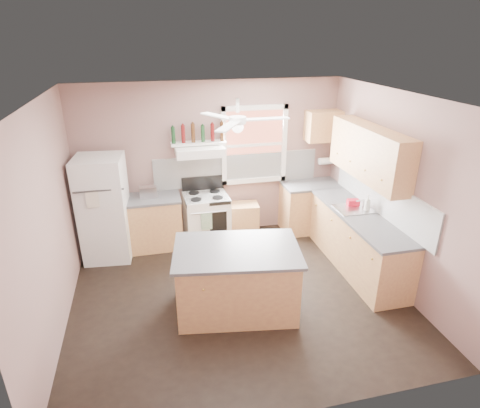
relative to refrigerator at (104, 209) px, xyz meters
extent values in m
plane|color=black|center=(1.80, -1.54, -0.84)|extent=(4.50, 4.50, 0.00)
plane|color=white|center=(1.80, -1.54, 1.86)|extent=(4.50, 4.50, 0.00)
cube|color=#81615B|center=(1.80, 0.49, 0.51)|extent=(4.50, 0.05, 2.70)
cube|color=#81615B|center=(4.08, -1.54, 0.51)|extent=(0.05, 4.00, 2.70)
cube|color=#81615B|center=(-0.47, -1.54, 0.51)|extent=(0.05, 4.00, 2.70)
cube|color=white|center=(2.25, 0.45, 0.33)|extent=(2.90, 0.03, 0.55)
cube|color=white|center=(4.04, -1.24, 0.33)|extent=(0.03, 2.60, 0.55)
cube|color=brown|center=(2.55, 0.45, 0.76)|extent=(1.00, 0.02, 1.20)
cube|color=white|center=(2.55, 0.42, 0.76)|extent=(1.16, 0.07, 1.36)
cube|color=white|center=(0.00, 0.00, 0.00)|extent=(0.78, 0.76, 1.68)
cube|color=#AA6F47|center=(0.74, 0.16, -0.41)|extent=(0.90, 0.60, 0.86)
cube|color=#4A4A4C|center=(0.74, 0.16, 0.04)|extent=(0.92, 0.62, 0.04)
cube|color=silver|center=(0.70, 0.19, 0.15)|extent=(0.28, 0.17, 0.18)
cube|color=white|center=(1.63, 0.13, -0.41)|extent=(0.76, 0.67, 0.86)
cube|color=white|center=(1.57, 0.21, 0.78)|extent=(0.78, 0.50, 0.14)
cube|color=white|center=(1.57, 0.33, 0.88)|extent=(0.90, 0.26, 0.03)
cube|color=#AA6F47|center=(2.29, 0.21, -0.56)|extent=(0.59, 0.43, 0.56)
cube|color=#AA6F47|center=(3.55, 0.16, -0.41)|extent=(1.00, 0.60, 0.86)
cube|color=#AA6F47|center=(3.75, -1.24, -0.41)|extent=(0.60, 2.20, 0.86)
cube|color=#4A4A4C|center=(3.55, 0.16, 0.04)|extent=(1.02, 0.62, 0.04)
cube|color=#4A4A4C|center=(3.74, -1.24, 0.04)|extent=(0.62, 2.22, 0.04)
cube|color=silver|center=(3.74, -1.04, 0.05)|extent=(0.55, 0.45, 0.03)
cylinder|color=silver|center=(3.90, -1.04, 0.13)|extent=(0.03, 0.03, 0.14)
cube|color=#AA6F47|center=(3.88, -1.04, 0.94)|extent=(0.33, 1.80, 0.76)
cube|color=#AA6F47|center=(3.75, 0.29, 1.06)|extent=(0.60, 0.33, 0.52)
cylinder|color=white|center=(3.87, 0.32, 0.41)|extent=(0.26, 0.12, 0.12)
cube|color=#AA6F47|center=(1.72, -1.82, -0.41)|extent=(1.62, 1.17, 0.86)
cube|color=#4A4A4C|center=(1.72, -1.82, 0.04)|extent=(1.72, 1.27, 0.04)
cylinder|color=white|center=(1.80, -1.54, 1.61)|extent=(0.20, 0.20, 0.08)
imported|color=silver|center=(3.90, -1.15, 0.18)|extent=(0.12, 0.12, 0.25)
cube|color=red|center=(3.79, -0.91, 0.11)|extent=(0.20, 0.15, 0.10)
cylinder|color=#143819|center=(1.17, 0.33, 1.03)|extent=(0.06, 0.06, 0.27)
cylinder|color=#590F0F|center=(1.33, 0.33, 1.04)|extent=(0.06, 0.06, 0.29)
cylinder|color=#3F230F|center=(1.49, 0.33, 1.05)|extent=(0.06, 0.06, 0.31)
cylinder|color=#143819|center=(1.65, 0.33, 1.03)|extent=(0.06, 0.06, 0.27)
cylinder|color=#590F0F|center=(1.81, 0.33, 1.04)|extent=(0.06, 0.06, 0.29)
cylinder|color=#3F230F|center=(1.97, 0.33, 1.05)|extent=(0.06, 0.06, 0.31)
camera|label=1|loc=(0.74, -6.09, 2.55)|focal=30.00mm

